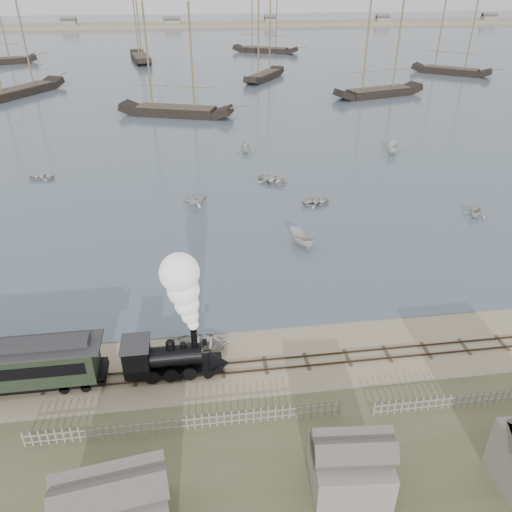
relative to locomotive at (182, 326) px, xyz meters
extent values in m
plane|color=tan|center=(6.54, 2.00, -4.10)|extent=(600.00, 600.00, 0.00)
cube|color=#465565|center=(6.54, 172.00, -4.07)|extent=(600.00, 336.00, 0.06)
cube|color=#3C2C21|center=(6.54, -0.50, -4.00)|extent=(120.00, 0.08, 0.12)
cube|color=#3C2C21|center=(6.54, 0.50, -4.00)|extent=(120.00, 0.08, 0.12)
cube|color=#3E3327|center=(6.54, 0.00, -4.07)|extent=(120.00, 1.80, 0.06)
cube|color=tan|center=(6.54, 252.00, -4.10)|extent=(500.00, 20.00, 1.80)
cube|color=black|center=(-0.72, 0.00, -3.42)|extent=(6.45, 1.90, 0.24)
cylinder|color=black|center=(-1.10, 0.00, -2.47)|extent=(3.99, 1.42, 1.42)
cube|color=black|center=(-3.19, 0.00, -2.28)|extent=(1.71, 2.09, 2.18)
cube|color=#2C2C2E|center=(-3.19, 0.00, -1.14)|extent=(1.90, 2.28, 0.11)
cylinder|color=black|center=(0.70, 0.00, -1.19)|extent=(0.42, 0.42, 1.52)
sphere|color=black|center=(-0.91, 0.00, -1.36)|extent=(0.61, 0.61, 0.61)
cone|color=black|center=(2.31, 0.00, -3.52)|extent=(1.33, 1.90, 1.90)
cube|color=black|center=(1.37, 0.00, -1.52)|extent=(0.33, 0.33, 0.33)
cube|color=black|center=(-12.12, 0.00, -3.41)|extent=(13.66, 2.24, 0.34)
cube|color=black|center=(-12.12, 1.24, -1.80)|extent=(11.71, 0.06, 0.88)
imported|color=beige|center=(1.13, 2.47, -3.66)|extent=(3.48, 4.55, 0.88)
imported|color=beige|center=(1.48, 28.77, -3.26)|extent=(3.21, 3.50, 1.57)
imported|color=beige|center=(11.81, 17.11, -3.32)|extent=(3.98, 2.70, 1.44)
imported|color=beige|center=(11.84, 34.37, -3.60)|extent=(5.15, 5.19, 0.88)
imported|color=beige|center=(32.90, 21.18, -3.31)|extent=(3.65, 3.62, 1.46)
imported|color=beige|center=(31.97, 44.32, -3.29)|extent=(4.14, 3.05, 1.51)
imported|color=beige|center=(-18.81, 40.03, -3.70)|extent=(2.70, 3.56, 0.69)
imported|color=beige|center=(9.69, 47.74, -3.20)|extent=(3.45, 3.06, 1.69)
imported|color=beige|center=(15.86, 26.83, -3.68)|extent=(3.10, 3.89, 0.72)
camera|label=1|loc=(1.28, -26.47, 20.16)|focal=35.00mm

